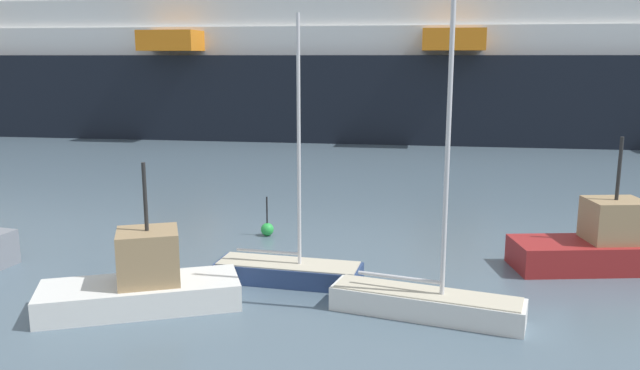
% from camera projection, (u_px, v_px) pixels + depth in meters
% --- Properties ---
extents(sailboat_0, '(4.73, 2.01, 8.22)m').
position_uv_depth(sailboat_0, '(289.00, 269.00, 19.93)').
color(sailboat_0, navy).
rests_on(sailboat_0, ground_plane).
extents(sailboat_3, '(5.35, 2.58, 10.33)m').
position_uv_depth(sailboat_3, '(427.00, 298.00, 17.27)').
color(sailboat_3, white).
rests_on(sailboat_3, ground_plane).
extents(fishing_boat_0, '(5.81, 3.68, 4.16)m').
position_uv_depth(fishing_boat_0, '(143.00, 283.00, 17.82)').
color(fishing_boat_0, white).
rests_on(fishing_boat_0, ground_plane).
extents(fishing_boat_2, '(6.15, 2.77, 4.44)m').
position_uv_depth(fishing_boat_2, '(605.00, 246.00, 21.13)').
color(fishing_boat_2, maroon).
rests_on(fishing_boat_2, ground_plane).
extents(channel_buoy_0, '(0.51, 0.51, 1.58)m').
position_uv_depth(channel_buoy_0, '(267.00, 229.00, 25.12)').
color(channel_buoy_0, green).
rests_on(channel_buoy_0, ground_plane).
extents(cruise_ship, '(129.41, 26.64, 20.43)m').
position_uv_depth(cruise_ship, '(323.00, 62.00, 59.32)').
color(cruise_ship, black).
rests_on(cruise_ship, ground_plane).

